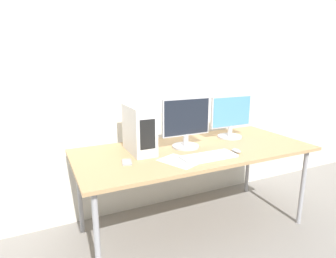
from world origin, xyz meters
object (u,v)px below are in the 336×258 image
at_px(pc_tower, 139,129).
at_px(mouse, 236,151).
at_px(monitor_right_near, 231,116).
at_px(cell_phone, 127,162).
at_px(keyboard, 209,156).
at_px(monitor_main, 186,122).

distance_m(pc_tower, mouse, 0.83).
xyz_separation_m(monitor_right_near, cell_phone, (-1.14, -0.25, -0.21)).
bearing_deg(mouse, cell_phone, 169.97).
height_order(monitor_right_near, cell_phone, monitor_right_near).
bearing_deg(monitor_right_near, mouse, -121.03).
distance_m(monitor_right_near, cell_phone, 1.19).
distance_m(keyboard, mouse, 0.28).
bearing_deg(keyboard, monitor_main, 95.19).
relative_size(mouse, cell_phone, 0.69).
relative_size(keyboard, mouse, 4.67).
relative_size(pc_tower, mouse, 4.10).
xyz_separation_m(pc_tower, mouse, (0.72, -0.36, -0.18)).
relative_size(pc_tower, monitor_right_near, 0.86).
xyz_separation_m(pc_tower, keyboard, (0.44, -0.38, -0.18)).
bearing_deg(cell_phone, mouse, 3.35).
relative_size(monitor_main, cell_phone, 3.28).
distance_m(pc_tower, cell_phone, 0.33).
xyz_separation_m(keyboard, cell_phone, (-0.62, 0.17, -0.01)).
bearing_deg(pc_tower, keyboard, -40.57).
relative_size(pc_tower, keyboard, 0.88).
relative_size(monitor_main, mouse, 4.74).
distance_m(keyboard, cell_phone, 0.64).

